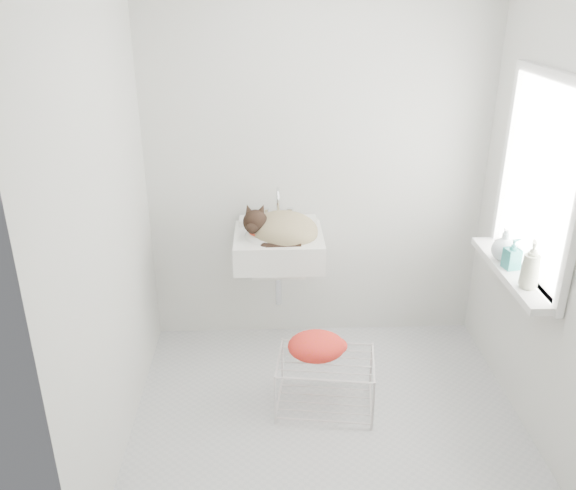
{
  "coord_description": "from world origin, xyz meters",
  "views": [
    {
      "loc": [
        -0.33,
        -2.67,
        2.27
      ],
      "look_at": [
        -0.21,
        0.5,
        0.88
      ],
      "focal_mm": 37.0,
      "sensor_mm": 36.0,
      "label": 1
    }
  ],
  "objects_px": {
    "cat": "(281,229)",
    "bottle_c": "(502,259)",
    "bottle_b": "(510,268)",
    "bottle_a": "(527,288)",
    "sink": "(279,234)",
    "wire_rack": "(325,384)"
  },
  "relations": [
    {
      "from": "cat",
      "to": "bottle_c",
      "type": "distance_m",
      "value": 1.31
    },
    {
      "from": "wire_rack",
      "to": "bottle_c",
      "type": "distance_m",
      "value": 1.24
    },
    {
      "from": "sink",
      "to": "cat",
      "type": "bearing_deg",
      "value": -54.6
    },
    {
      "from": "bottle_b",
      "to": "bottle_c",
      "type": "xyz_separation_m",
      "value": [
        0.0,
        0.12,
        0.0
      ]
    },
    {
      "from": "sink",
      "to": "bottle_a",
      "type": "xyz_separation_m",
      "value": [
        1.26,
        -0.76,
        0.0
      ]
    },
    {
      "from": "bottle_a",
      "to": "bottle_c",
      "type": "height_order",
      "value": "bottle_a"
    },
    {
      "from": "cat",
      "to": "sink",
      "type": "bearing_deg",
      "value": 138.58
    },
    {
      "from": "bottle_c",
      "to": "bottle_b",
      "type": "bearing_deg",
      "value": -90.0
    },
    {
      "from": "bottle_b",
      "to": "bottle_a",
      "type": "bearing_deg",
      "value": -90.0
    },
    {
      "from": "sink",
      "to": "cat",
      "type": "distance_m",
      "value": 0.05
    },
    {
      "from": "bottle_b",
      "to": "bottle_c",
      "type": "bearing_deg",
      "value": 90.0
    },
    {
      "from": "bottle_a",
      "to": "cat",
      "type": "bearing_deg",
      "value": 149.17
    },
    {
      "from": "bottle_b",
      "to": "bottle_c",
      "type": "height_order",
      "value": "bottle_c"
    },
    {
      "from": "wire_rack",
      "to": "bottle_a",
      "type": "relative_size",
      "value": 2.51
    },
    {
      "from": "cat",
      "to": "bottle_c",
      "type": "height_order",
      "value": "cat"
    },
    {
      "from": "bottle_a",
      "to": "bottle_b",
      "type": "bearing_deg",
      "value": 90.0
    },
    {
      "from": "wire_rack",
      "to": "bottle_a",
      "type": "bearing_deg",
      "value": -9.43
    },
    {
      "from": "cat",
      "to": "bottle_b",
      "type": "bearing_deg",
      "value": -9.34
    },
    {
      "from": "sink",
      "to": "cat",
      "type": "height_order",
      "value": "cat"
    },
    {
      "from": "cat",
      "to": "bottle_b",
      "type": "height_order",
      "value": "cat"
    },
    {
      "from": "sink",
      "to": "bottle_b",
      "type": "distance_m",
      "value": 1.37
    },
    {
      "from": "cat",
      "to": "bottle_a",
      "type": "height_order",
      "value": "cat"
    }
  ]
}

